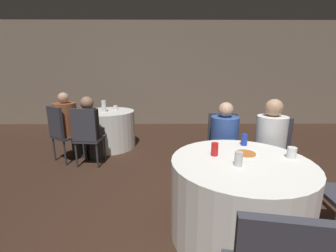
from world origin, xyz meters
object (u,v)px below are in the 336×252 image
chair_far_south (87,133)px  person_black_shirt (91,130)px  soda_can_red (215,149)px  chair_near_north (222,143)px  person_floral_shirt (70,125)px  person_blue_shirt (224,146)px  table_near (238,198)px  chair_far_southwest (61,130)px  soda_can_silver (238,159)px  bottle_far (104,106)px  person_white_shirt (268,148)px  table_far (108,129)px  pizza_plate_near (245,154)px  chair_near_northeast (271,148)px  soda_can_blue (244,140)px

chair_far_south → person_black_shirt: (0.01, 0.17, 0.01)m
chair_far_south → soda_can_red: 2.24m
chair_near_north → person_floral_shirt: (-2.40, 0.84, 0.04)m
person_blue_shirt → table_near: bearing=90.0°
soda_can_red → chair_far_southwest: bearing=143.5°
chair_near_north → soda_can_silver: (-0.16, -1.14, 0.24)m
person_floral_shirt → soda_can_red: (2.09, -1.74, 0.19)m
soda_can_red → bottle_far: bottle_far is taller
table_near → soda_can_silver: bearing=-120.7°
bottle_far → person_white_shirt: bearing=-36.3°
table_far → person_black_shirt: (-0.07, -0.78, 0.20)m
person_white_shirt → soda_can_silver: (-0.62, -0.79, 0.19)m
chair_far_south → table_near: bearing=-34.3°
soda_can_silver → soda_can_red: bearing=122.0°
person_black_shirt → person_blue_shirt: bearing=-18.6°
person_floral_shirt → pizza_plate_near: 2.95m
soda_can_silver → chair_near_northeast: bearing=51.9°
chair_far_south → person_white_shirt: size_ratio=0.80×
chair_far_southwest → person_floral_shirt: bearing=90.0°
chair_near_north → soda_can_silver: chair_near_north is taller
chair_far_southwest → person_white_shirt: 3.13m
table_near → pizza_plate_near: size_ratio=5.38×
soda_can_silver → soda_can_red: size_ratio=1.00×
chair_near_north → chair_far_southwest: bearing=-10.6°
chair_near_northeast → person_black_shirt: size_ratio=0.85×
chair_near_northeast → person_white_shirt: (-0.10, -0.13, 0.05)m
person_black_shirt → person_floral_shirt: 0.43m
chair_near_northeast → soda_can_silver: 1.19m
chair_near_northeast → person_floral_shirt: 3.14m
soda_can_blue → person_white_shirt: bearing=33.6°
soda_can_silver → soda_can_red: same height
person_blue_shirt → chair_far_southwest: bearing=-14.2°
person_white_shirt → table_far: bearing=1.5°
chair_far_south → person_black_shirt: 0.17m
table_near → person_white_shirt: bearing=51.0°
table_far → chair_far_southwest: bearing=-126.5°
person_floral_shirt → soda_can_blue: (2.46, -1.45, 0.19)m
person_black_shirt → pizza_plate_near: size_ratio=4.84×
chair_far_south → person_floral_shirt: 0.50m
person_white_shirt → person_floral_shirt: bearing=16.4°
chair_far_southwest → person_black_shirt: size_ratio=0.85×
person_floral_shirt → person_white_shirt: person_white_shirt is taller
table_far → chair_far_south: 0.97m
pizza_plate_near → person_white_shirt: bearing=48.8°
chair_far_southwest → soda_can_blue: chair_far_southwest is taller
person_black_shirt → soda_can_blue: person_black_shirt is taller
person_black_shirt → soda_can_blue: bearing=-27.5°
person_floral_shirt → soda_can_red: person_floral_shirt is taller
table_far → pizza_plate_near: pizza_plate_near is taller
chair_near_northeast → person_white_shirt: size_ratio=0.80×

